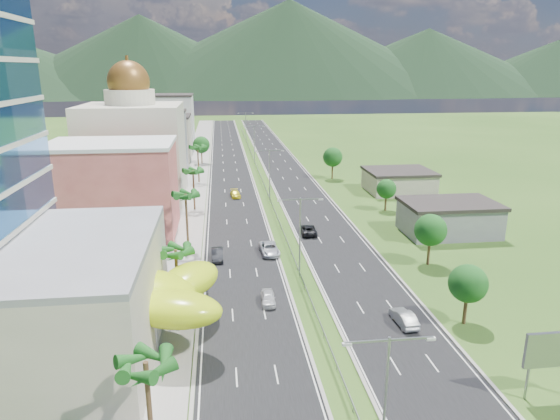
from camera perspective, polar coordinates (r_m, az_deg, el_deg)
name	(u,v)px	position (r m, az deg, el deg)	size (l,w,h in m)	color
ground	(313,311)	(59.33, 3.79, -11.39)	(500.00, 500.00, 0.00)	#2D5119
road_left	(230,166)	(144.35, -5.77, 5.00)	(11.00, 260.00, 0.04)	black
road_right	(282,165)	(145.40, 0.17, 5.16)	(11.00, 260.00, 0.04)	black
sidewalk_left	(196,167)	(144.48, -9.55, 4.89)	(7.00, 260.00, 0.12)	gray
median_guardrail	(261,177)	(126.96, -2.19, 3.84)	(0.10, 216.06, 0.76)	gray
streetlight_median_a	(386,396)	(35.17, 11.97, -20.03)	(6.04, 0.25, 11.00)	gray
streetlight_median_b	(300,229)	(65.83, 2.30, -2.18)	(6.04, 0.25, 11.00)	gray
streetlight_median_c	(270,170)	(104.27, -1.20, 4.62)	(6.04, 0.25, 11.00)	gray
streetlight_median_d	(254,140)	(148.51, -2.97, 8.00)	(6.04, 0.25, 11.00)	gray
streetlight_median_e	(246,124)	(193.10, -3.93, 9.82)	(6.04, 0.25, 11.00)	gray
lime_canopy	(127,295)	(53.57, -17.08, -9.32)	(18.00, 15.00, 7.40)	#B7D514
pink_shophouse	(114,190)	(87.86, -18.47, 2.14)	(20.00, 15.00, 15.00)	#BA524C
domed_building	(134,147)	(109.38, -16.36, 6.96)	(20.00, 20.00, 28.70)	beige
midrise_grey	(154,145)	(134.20, -14.18, 7.23)	(16.00, 15.00, 16.00)	gray
midrise_beige	(163,139)	(156.04, -13.18, 7.90)	(16.00, 15.00, 13.00)	#ADA58E
midrise_white	(170,123)	(178.47, -12.48, 9.71)	(16.00, 15.00, 18.00)	silver
billboard	(554,351)	(48.94, 28.81, -13.97)	(5.20, 0.35, 6.20)	gray
shed_near	(449,219)	(89.19, 18.72, -1.01)	(15.00, 10.00, 5.00)	gray
shed_far	(398,182)	(116.75, 13.39, 3.13)	(14.00, 12.00, 4.40)	#ADA58E
palm_tree_a	(146,368)	(35.79, -15.07, -17.09)	(3.60, 3.60, 9.10)	#47301C
palm_tree_b	(176,253)	(57.64, -11.84, -4.88)	(3.60, 3.60, 8.10)	#47301C
palm_tree_c	(186,197)	(76.26, -10.73, 1.45)	(3.60, 3.60, 9.60)	#47301C
palm_tree_d	(193,173)	(98.86, -9.91, 4.23)	(3.60, 3.60, 8.60)	#47301C
palm_tree_e	(198,149)	(123.31, -9.39, 6.91)	(3.60, 3.60, 9.40)	#47301C
leafy_tree_lfar	(201,145)	(148.42, -8.99, 7.36)	(4.90, 4.90, 8.05)	#47301C
leafy_tree_ra	(468,284)	(58.07, 20.70, -7.88)	(4.20, 4.20, 6.90)	#47301C
leafy_tree_rb	(431,230)	(73.47, 16.83, -2.22)	(4.55, 4.55, 7.47)	#47301C
leafy_tree_rc	(386,189)	(99.86, 12.07, 2.36)	(3.85, 3.85, 6.33)	#47301C
leafy_tree_rd	(333,157)	(126.81, 6.04, 6.03)	(4.90, 4.90, 8.05)	#47301C
mountain_ridge	(289,96)	(507.35, 1.06, 12.86)	(860.00, 140.00, 90.00)	black
car_white_near_left	(268,298)	(60.52, -1.37, -10.01)	(1.64, 4.08, 1.39)	silver
car_dark_left	(217,254)	(74.12, -7.18, -5.04)	(1.68, 4.80, 1.58)	black
car_silver_mid_left	(269,249)	(75.73, -1.22, -4.44)	(2.65, 5.75, 1.60)	#B7B9C0
car_yellow_far_left	(235,194)	(109.18, -5.12, 1.84)	(1.96, 4.83, 1.40)	gold
car_silver_right	(404,318)	(57.58, 13.97, -11.85)	(1.67, 4.78, 1.57)	#93969A
car_dark_far_right	(308,230)	(84.71, 3.24, -2.25)	(2.53, 5.49, 1.53)	black
motorcycle	(207,288)	(63.66, -8.32, -8.86)	(0.61, 2.02, 1.29)	black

